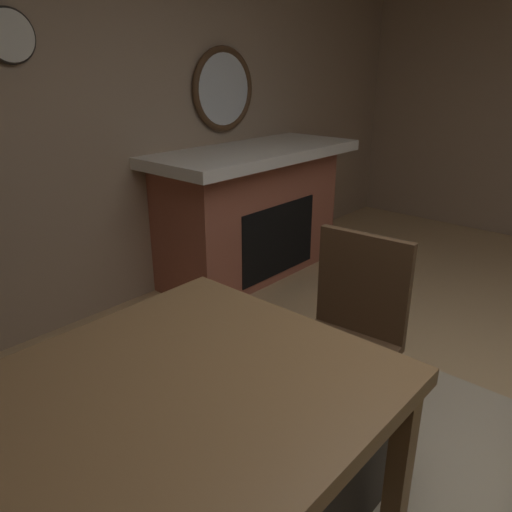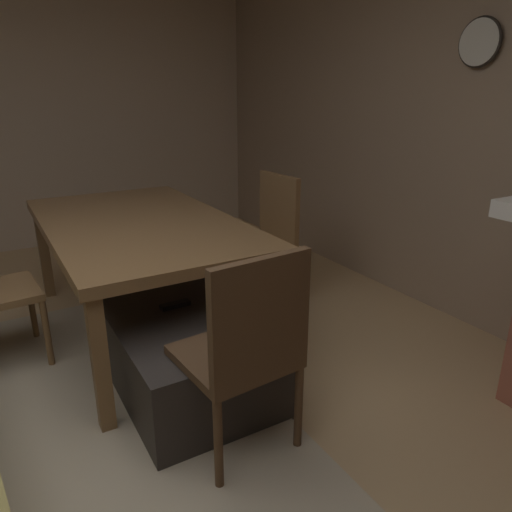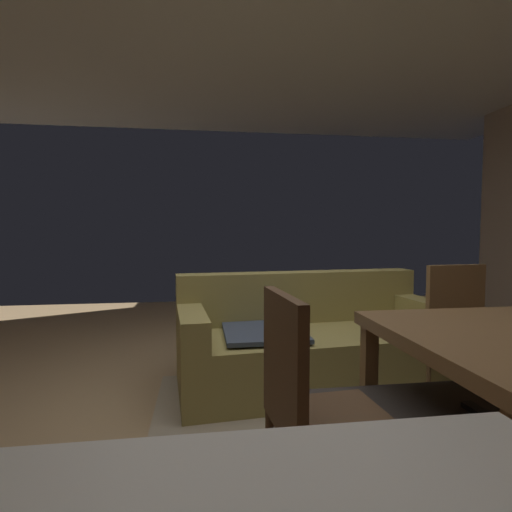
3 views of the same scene
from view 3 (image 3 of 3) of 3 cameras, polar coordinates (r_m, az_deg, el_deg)
The scene contains 8 objects.
floor at distance 2.51m, azimuth 2.88°, elevation -23.83°, with size 8.67×8.67×0.00m, color tan.
area_rug at distance 2.60m, azimuth 16.73°, elevation -22.82°, with size 2.60×2.00×0.01m, color tan.
couch at distance 3.09m, azimuth 7.93°, elevation -12.52°, with size 2.06×1.03×0.83m.
ottoman_coffee_table at distance 1.99m, azimuth 26.02°, elevation -25.51°, with size 1.05×0.70×0.41m, color #2D2826.
tv_remote at distance 1.96m, azimuth 29.67°, elevation -19.07°, with size 0.05×0.16×0.02m, color black.
dining_chair_west at distance 1.59m, azimuth 7.93°, elevation -20.00°, with size 0.47×0.47×0.93m.
dining_chair_north at distance 2.98m, azimuth 28.24°, elevation -9.12°, with size 0.48×0.48×0.93m.
potted_plant at distance 4.15m, azimuth 32.42°, elevation -9.19°, with size 0.36×0.36×0.50m.
Camera 3 is at (-0.43, -2.19, 1.16)m, focal length 27.56 mm.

